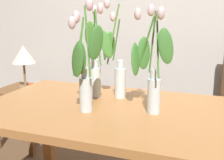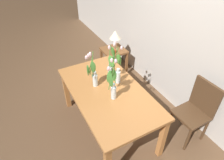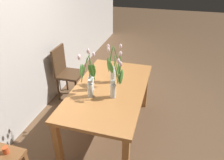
# 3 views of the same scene
# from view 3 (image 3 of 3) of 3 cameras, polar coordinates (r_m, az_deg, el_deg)

# --- Properties ---
(ground_plane) EXTENTS (18.00, 18.00, 0.00)m
(ground_plane) POSITION_cam_3_polar(r_m,az_deg,el_deg) (3.13, -0.60, -13.75)
(ground_plane) COLOR brown
(room_wall_rear) EXTENTS (9.00, 0.10, 2.70)m
(room_wall_rear) POSITION_cam_3_polar(r_m,az_deg,el_deg) (3.00, -25.18, 11.49)
(room_wall_rear) COLOR beige
(room_wall_rear) RESTS_ON ground
(dining_table) EXTENTS (1.60, 0.90, 0.74)m
(dining_table) POSITION_cam_3_polar(r_m,az_deg,el_deg) (2.72, -0.67, -3.85)
(dining_table) COLOR #B7753D
(dining_table) RESTS_ON ground
(tulip_vase_0) EXTENTS (0.17, 0.15, 0.57)m
(tulip_vase_0) POSITION_cam_3_polar(r_m,az_deg,el_deg) (2.39, 1.11, -0.57)
(tulip_vase_0) COLOR silver
(tulip_vase_0) RESTS_ON dining_table
(tulip_vase_1) EXTENTS (0.24, 0.18, 0.56)m
(tulip_vase_1) POSITION_cam_3_polar(r_m,az_deg,el_deg) (2.43, -6.27, -0.70)
(tulip_vase_1) COLOR silver
(tulip_vase_1) RESTS_ON dining_table
(tulip_vase_2) EXTENTS (0.17, 0.21, 0.59)m
(tulip_vase_2) POSITION_cam_3_polar(r_m,az_deg,el_deg) (2.54, -6.15, 0.52)
(tulip_vase_2) COLOR silver
(tulip_vase_2) RESTS_ON dining_table
(tulip_vase_3) EXTENTS (0.24, 0.18, 0.55)m
(tulip_vase_3) POSITION_cam_3_polar(r_m,az_deg,el_deg) (2.69, 0.26, 3.06)
(tulip_vase_3) COLOR silver
(tulip_vase_3) RESTS_ON dining_table
(dining_chair) EXTENTS (0.41, 0.41, 0.93)m
(dining_chair) POSITION_cam_3_polar(r_m,az_deg,el_deg) (3.67, -12.69, 2.70)
(dining_chair) COLOR #4C331E
(dining_chair) RESTS_ON ground
(pillar_candle) EXTENTS (0.06, 0.06, 0.07)m
(pillar_candle) POSITION_cam_3_polar(r_m,az_deg,el_deg) (2.34, -27.17, -16.77)
(pillar_candle) COLOR #CC4C23
(pillar_candle) RESTS_ON side_table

